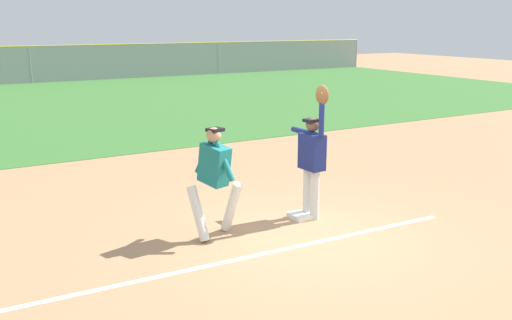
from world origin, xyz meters
name	(u,v)px	position (x,y,z in m)	size (l,w,h in m)	color
ground_plane	(302,236)	(0.00, 0.00, 0.00)	(78.69, 78.69, 0.00)	tan
outfield_grass	(71,105)	(0.00, 16.31, 0.01)	(45.43, 19.23, 0.01)	#3D7533
chalk_foul_line	(73,295)	(-3.54, -0.22, 0.00)	(12.00, 0.10, 0.01)	white
first_base	(302,216)	(0.46, 0.68, 0.04)	(0.38, 0.38, 0.08)	white
fielder	(313,154)	(0.60, 0.61, 1.12)	(0.29, 0.90, 2.28)	silver
runner	(214,174)	(-1.18, 0.67, 1.00)	(0.86, 0.83, 1.72)	white
baseball	(323,93)	(0.59, 0.36, 2.15)	(0.07, 0.07, 0.07)	white
outfield_fence	(31,65)	(0.00, 25.93, 1.01)	(45.51, 0.08, 2.02)	#93999E
parked_car_silver	(2,67)	(-1.09, 29.42, 0.67)	(4.55, 2.43, 1.25)	#B7B7BC
parked_car_blue	(102,64)	(4.69, 29.02, 0.67)	(4.51, 2.34, 1.25)	#23389E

